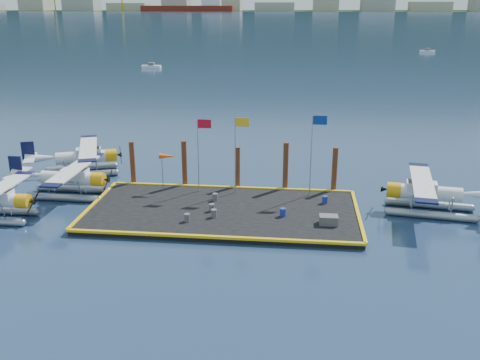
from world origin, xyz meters
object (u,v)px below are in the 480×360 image
object	(u,v)px
flagpole_blue	(314,144)
piling_1	(185,165)
drum_5	(215,197)
flagpole_red	(200,144)
drum_3	(187,218)
seaplane_c	(85,159)
drum_0	(212,208)
windsock	(168,157)
piling_2	(238,169)
crate	(329,220)
piling_3	(286,168)
drum_2	(283,212)
piling_0	(133,165)
seaplane_b	(71,180)
piling_4	(334,171)
flagpole_yellow	(238,144)
seaplane_d	(426,195)

from	to	relation	value
flagpole_blue	piling_1	size ratio (longest dim) A/B	1.55
drum_5	flagpole_red	size ratio (longest dim) A/B	0.10
drum_3	flagpole_blue	world-z (taller)	flagpole_blue
flagpole_blue	piling_1	world-z (taller)	flagpole_blue
seaplane_c	drum_0	bearing A→B (deg)	35.76
windsock	piling_2	size ratio (longest dim) A/B	0.82
windsock	piling_2	xyz separation A→B (m)	(5.53, 1.60, -1.33)
drum_3	crate	xyz separation A→B (m)	(9.92, 0.60, 0.03)
drum_3	piling_3	world-z (taller)	piling_3
drum_2	piling_3	distance (m)	6.44
seaplane_c	piling_0	distance (m)	6.27
seaplane_b	piling_4	size ratio (longest dim) A/B	2.30
seaplane_b	piling_4	bearing A→B (deg)	98.76
seaplane_c	piling_4	xyz separation A→B (m)	(22.49, -3.00, 0.52)
seaplane_c	piling_2	world-z (taller)	piling_2
drum_3	drum_5	world-z (taller)	drum_5
drum_0	flagpole_yellow	size ratio (longest dim) A/B	0.09
seaplane_b	drum_5	world-z (taller)	seaplane_b
drum_3	piling_4	xyz separation A→B (m)	(10.67, 7.98, 1.31)
drum_2	flagpole_yellow	bearing A→B (deg)	129.27
flagpole_red	piling_1	xyz separation A→B (m)	(-1.71, 1.60, -2.30)
piling_0	piling_4	size ratio (longest dim) A/B	1.00
drum_0	flagpole_blue	bearing A→B (deg)	29.73
seaplane_c	piling_3	bearing A→B (deg)	60.29
seaplane_b	drum_3	bearing A→B (deg)	65.49
drum_2	drum_3	world-z (taller)	drum_2
seaplane_b	flagpole_yellow	size ratio (longest dim) A/B	1.48
drum_5	piling_0	bearing A→B (deg)	154.69
drum_5	flagpole_blue	bearing A→B (deg)	15.01
drum_0	piling_3	xyz separation A→B (m)	(5.24, 5.85, 1.47)
seaplane_d	piling_4	distance (m)	7.49
flagpole_yellow	flagpole_blue	world-z (taller)	flagpole_blue
drum_0	drum_5	xyz separation A→B (m)	(-0.10, 2.23, 0.01)
seaplane_c	drum_3	xyz separation A→B (m)	(11.81, -10.97, -0.79)
drum_0	windsock	world-z (taller)	windsock
flagpole_yellow	piling_3	bearing A→B (deg)	22.85
seaplane_b	piling_0	size ratio (longest dim) A/B	2.30
drum_2	drum_0	bearing A→B (deg)	175.41
seaplane_b	flagpole_red	size ratio (longest dim) A/B	1.53
seaplane_d	flagpole_yellow	bearing A→B (deg)	90.65
seaplane_b	piling_2	xyz separation A→B (m)	(13.27, 2.96, 0.47)
seaplane_d	piling_3	world-z (taller)	piling_3
drum_0	flagpole_red	xyz separation A→B (m)	(-1.55, 4.25, 3.72)
seaplane_d	flagpole_yellow	world-z (taller)	flagpole_yellow
seaplane_d	drum_2	world-z (taller)	seaplane_d
piling_4	drum_2	bearing A→B (deg)	-122.38
drum_5	crate	bearing A→B (deg)	-23.62
seaplane_c	seaplane_d	bearing A→B (deg)	57.01
crate	piling_1	bearing A→B (deg)	147.87
seaplane_b	piling_1	size ratio (longest dim) A/B	2.19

